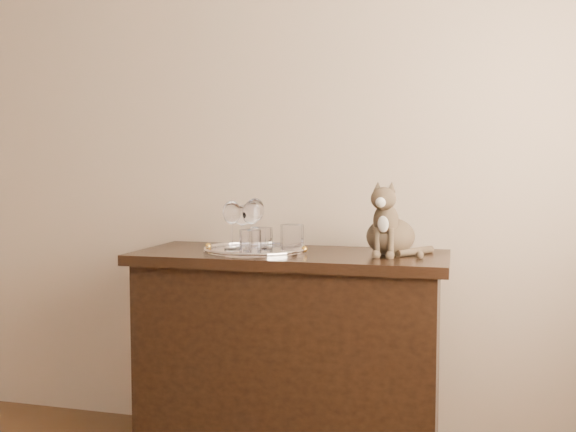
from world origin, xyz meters
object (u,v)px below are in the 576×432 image
Objects in this scene: wine_glass_d at (251,226)px; tumbler_c at (292,237)px; tumbler_a at (261,240)px; cat at (391,218)px; wine_glass_a at (242,227)px; wine_glass_c at (232,225)px; tray at (255,251)px; wine_glass_b at (255,223)px; sideboard at (290,360)px; tumbler_b at (250,242)px.

wine_glass_d is 0.17m from tumbler_c.
wine_glass_d is 2.00× the size of tumbler_a.
cat is (0.47, 0.13, 0.08)m from tumbler_a.
wine_glass_c reaches higher than wine_glass_a.
tumbler_c is at bearing 11.14° from tray.
wine_glass_b is 1.05× the size of wine_glass_d.
cat reaches higher than wine_glass_c.
tumbler_c reaches higher than tray.
cat reaches higher than sideboard.
wine_glass_b is at bearing 94.59° from wine_glass_d.
wine_glass_b is at bearing -172.60° from cat.
tray is at bearing -167.09° from sideboard.
wine_glass_b reaches higher than tumbler_a.
sideboard is 0.45m from tray.
wine_glass_a is at bearing 148.11° from tray.
tumbler_a reaches higher than sideboard.
tray is 0.14m from wine_glass_c.
wine_glass_d is at bearing -165.57° from cat.
sideboard is 0.56m from wine_glass_b.
wine_glass_c is at bearing 135.50° from tumbler_b.
wine_glass_d is at bearing 130.52° from tumbler_a.
tray is 0.13m from tumbler_b.
tumbler_a is (0.11, -0.11, -0.04)m from wine_glass_a.
sideboard is 0.68m from cat.
tumbler_b is 0.19m from tumbler_c.
sideboard is at bearing 10.64° from wine_glass_c.
sideboard is 0.51m from tumbler_b.
wine_glass_b is 2.19× the size of tumbler_b.
wine_glass_b reaches higher than wine_glass_c.
tumbler_a reaches higher than tumbler_b.
tumbler_a is 1.05× the size of tumbler_b.
tumbler_a is at bearing 61.18° from tumbler_b.
wine_glass_a is 0.90× the size of wine_glass_c.
sideboard is at bearing -14.68° from wine_glass_b.
sideboard is 13.28× the size of tumbler_b.
wine_glass_b is at bearing 109.05° from tray.
wine_glass_c is at bearing -166.87° from wine_glass_d.
wine_glass_c is (-0.22, -0.04, 0.53)m from sideboard.
tray is 1.45× the size of cat.
tumbler_b is (-0.11, -0.15, 0.48)m from sideboard.
wine_glass_c is 0.61m from cat.
wine_glass_c is 0.69× the size of cat.
wine_glass_a is 0.19m from tumbler_b.
tumbler_a is at bearing -63.66° from wine_glass_b.
tumbler_a is 0.34× the size of cat.
tumbler_c is 0.36× the size of cat.
sideboard is 7.00× the size of wine_glass_a.
tumbler_c is at bearing 50.56° from tumbler_b.
tumbler_b is at bearing -62.14° from wine_glass_a.
wine_glass_d reaches higher than sideboard.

